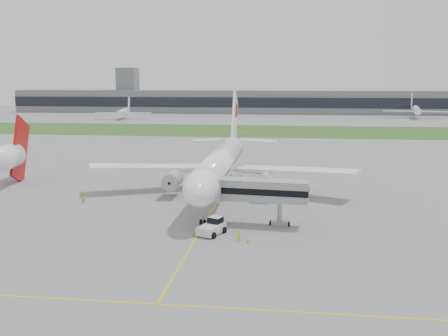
# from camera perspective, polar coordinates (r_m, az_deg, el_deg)

# --- Properties ---
(ground) EXTENTS (600.00, 600.00, 0.00)m
(ground) POSITION_cam_1_polar(r_m,az_deg,el_deg) (84.37, -0.74, -3.73)
(ground) COLOR gray
(ground) RESTS_ON ground
(apron_markings) EXTENTS (70.00, 70.00, 0.04)m
(apron_markings) POSITION_cam_1_polar(r_m,az_deg,el_deg) (79.56, -1.23, -4.58)
(apron_markings) COLOR yellow
(apron_markings) RESTS_ON ground
(grass_strip) EXTENTS (600.00, 50.00, 0.02)m
(grass_strip) POSITION_cam_1_polar(r_m,az_deg,el_deg) (202.49, 3.92, 4.28)
(grass_strip) COLOR #25491B
(grass_strip) RESTS_ON ground
(terminal_building) EXTENTS (320.00, 22.30, 14.00)m
(terminal_building) POSITION_cam_1_polar(r_m,az_deg,el_deg) (311.54, 5.09, 7.54)
(terminal_building) COLOR gray
(terminal_building) RESTS_ON ground
(control_tower) EXTENTS (12.00, 12.00, 56.00)m
(control_tower) POSITION_cam_1_polar(r_m,az_deg,el_deg) (329.76, -10.84, 6.31)
(control_tower) COLOR gray
(control_tower) RESTS_ON ground
(airliner) EXTENTS (48.13, 53.95, 17.88)m
(airliner) POSITION_cam_1_polar(r_m,az_deg,el_deg) (87.97, -0.31, 0.60)
(airliner) COLOR white
(airliner) RESTS_ON ground
(pushback_tug) EXTENTS (3.98, 4.71, 2.12)m
(pushback_tug) POSITION_cam_1_polar(r_m,az_deg,el_deg) (66.22, -1.35, -6.71)
(pushback_tug) COLOR silver
(pushback_tug) RESTS_ON ground
(jet_bridge) EXTENTS (14.67, 4.40, 6.71)m
(jet_bridge) POSITION_cam_1_polar(r_m,az_deg,el_deg) (69.13, 3.25, -2.60)
(jet_bridge) COLOR gray
(jet_bridge) RESTS_ON ground
(safety_cone_left) EXTENTS (0.36, 0.36, 0.50)m
(safety_cone_left) POSITION_cam_1_polar(r_m,az_deg,el_deg) (65.64, -3.55, -7.54)
(safety_cone_left) COLOR orange
(safety_cone_left) RESTS_ON ground
(safety_cone_right) EXTENTS (0.43, 0.43, 0.60)m
(safety_cone_right) POSITION_cam_1_polar(r_m,az_deg,el_deg) (62.80, 2.73, -8.31)
(safety_cone_right) COLOR orange
(safety_cone_right) RESTS_ON ground
(ground_crew_near) EXTENTS (0.73, 0.68, 1.66)m
(ground_crew_near) POSITION_cam_1_polar(r_m,az_deg,el_deg) (63.18, 1.64, -7.68)
(ground_crew_near) COLOR #BBEA27
(ground_crew_near) RESTS_ON ground
(ground_crew_far) EXTENTS (0.98, 1.05, 1.72)m
(ground_crew_far) POSITION_cam_1_polar(r_m,az_deg,el_deg) (85.65, -15.71, -3.31)
(ground_crew_far) COLOR #AEF528
(ground_crew_far) RESTS_ON ground
(neighbor_aircraft) EXTENTS (6.31, 17.32, 14.01)m
(neighbor_aircraft) POSITION_cam_1_polar(r_m,az_deg,el_deg) (103.85, -23.69, 1.13)
(neighbor_aircraft) COLOR #A9090A
(neighbor_aircraft) RESTS_ON ground
(distant_aircraft_left) EXTENTS (32.83, 30.02, 11.10)m
(distant_aircraft_left) POSITION_cam_1_polar(r_m,az_deg,el_deg) (268.42, -11.42, 5.50)
(distant_aircraft_left) COLOR white
(distant_aircraft_left) RESTS_ON ground
(distant_aircraft_right) EXTENTS (38.82, 35.71, 12.87)m
(distant_aircraft_right) POSITION_cam_1_polar(r_m,az_deg,el_deg) (287.64, 21.08, 5.32)
(distant_aircraft_right) COLOR white
(distant_aircraft_right) RESTS_ON ground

